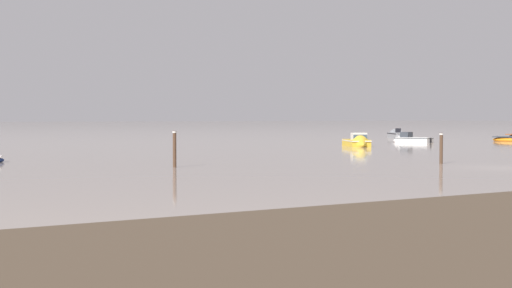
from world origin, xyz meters
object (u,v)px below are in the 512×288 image
at_px(motorboat_moored_0, 398,136).
at_px(mooring_post_right, 441,149).
at_px(motorboat_moored_1, 358,143).
at_px(motorboat_moored_2, 408,140).
at_px(mooring_post_left, 175,150).

bearing_deg(motorboat_moored_0, mooring_post_right, 169.31).
distance_m(motorboat_moored_1, mooring_post_right, 23.75).
bearing_deg(motorboat_moored_2, motorboat_moored_1, 96.90).
xyz_separation_m(motorboat_moored_1, motorboat_moored_2, (10.94, 5.68, -0.03)).
relative_size(motorboat_moored_2, mooring_post_right, 2.35).
distance_m(motorboat_moored_1, motorboat_moored_2, 12.32).
distance_m(motorboat_moored_2, mooring_post_left, 41.88).
xyz_separation_m(motorboat_moored_0, mooring_post_left, (-45.28, -34.23, 0.62)).
distance_m(mooring_post_left, mooring_post_right, 14.58).
bearing_deg(motorboat_moored_0, motorboat_moored_2, 170.46).
xyz_separation_m(motorboat_moored_1, mooring_post_left, (-24.77, -16.19, 0.60)).
relative_size(motorboat_moored_2, mooring_post_left, 2.14).
height_order(motorboat_moored_0, motorboat_moored_1, motorboat_moored_1).
xyz_separation_m(motorboat_moored_2, mooring_post_right, (-21.95, -26.71, 0.56)).
relative_size(motorboat_moored_0, motorboat_moored_2, 1.31).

